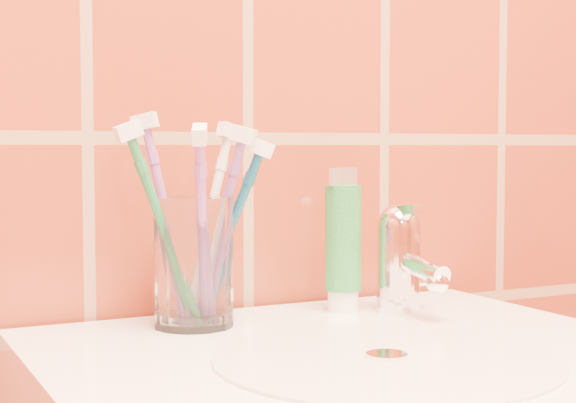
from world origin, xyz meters
TOP-DOWN VIEW (x-y plane):
  - glass_tumbler at (-0.10, 1.12)m, footprint 0.08×0.08m
  - toothpaste_tube at (0.08, 1.12)m, footprint 0.04×0.04m
  - faucet at (0.14, 1.09)m, footprint 0.05×0.11m
  - toothbrush_0 at (-0.06, 1.11)m, footprint 0.15×0.13m
  - toothbrush_1 at (-0.13, 1.10)m, footprint 0.10×0.10m
  - toothbrush_2 at (-0.07, 1.14)m, footprint 0.13×0.11m
  - toothbrush_3 at (-0.10, 1.08)m, footprint 0.10×0.15m
  - toothbrush_4 at (-0.12, 1.12)m, footprint 0.12×0.11m
  - toothbrush_5 at (-0.07, 1.11)m, footprint 0.12×0.12m

SIDE VIEW (x-z plane):
  - faucet at x=0.14m, z-range 0.85..0.97m
  - glass_tumbler at x=-0.10m, z-range 0.85..0.98m
  - toothpaste_tube at x=0.08m, z-range 0.84..1.00m
  - toothbrush_0 at x=-0.06m, z-range 0.84..1.04m
  - toothbrush_3 at x=-0.10m, z-range 0.84..1.06m
  - toothbrush_5 at x=-0.07m, z-range 0.84..1.06m
  - toothbrush_1 at x=-0.13m, z-range 0.85..1.06m
  - toothbrush_2 at x=-0.07m, z-range 0.84..1.06m
  - toothbrush_4 at x=-0.12m, z-range 0.84..1.07m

